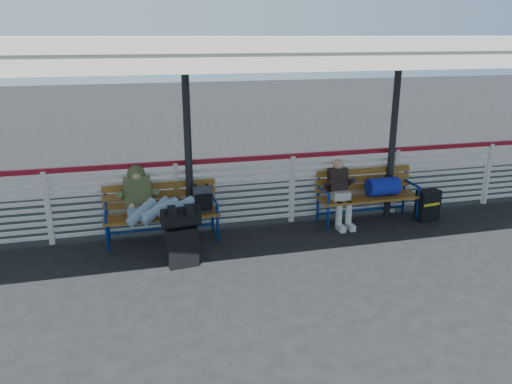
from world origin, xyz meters
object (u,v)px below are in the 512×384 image
object	(u,v)px
companion_person	(340,192)
bench_right	(374,189)
bench_left	(171,205)
traveler_man	(153,205)
luggage_stack	(181,234)
suitcase_side	(428,205)

from	to	relation	value
companion_person	bench_right	bearing A→B (deg)	3.59
bench_left	traveler_man	distance (m)	0.50
luggage_stack	traveler_man	bearing A→B (deg)	110.90
luggage_stack	traveler_man	world-z (taller)	traveler_man
bench_right	bench_left	bearing A→B (deg)	179.59
bench_left	bench_right	world-z (taller)	same
luggage_stack	traveler_man	size ratio (longest dim) A/B	0.56
luggage_stack	bench_right	distance (m)	3.65
suitcase_side	companion_person	bearing A→B (deg)	163.56
bench_left	suitcase_side	distance (m)	4.51
luggage_stack	suitcase_side	world-z (taller)	luggage_stack
luggage_stack	traveler_man	distance (m)	0.78
traveler_man	suitcase_side	size ratio (longest dim) A/B	2.81
bench_left	companion_person	distance (m)	2.89
companion_person	suitcase_side	world-z (taller)	companion_person
bench_left	companion_person	bearing A→B (deg)	-1.33
bench_right	traveler_man	distance (m)	3.87
luggage_stack	companion_person	distance (m)	3.00
bench_left	traveler_man	size ratio (longest dim) A/B	1.15
bench_right	suitcase_side	xyz separation A→B (m)	(0.93, -0.26, -0.31)
bench_right	traveler_man	xyz separation A→B (m)	(-3.86, -0.34, 0.14)
traveler_man	suitcase_side	world-z (taller)	traveler_man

